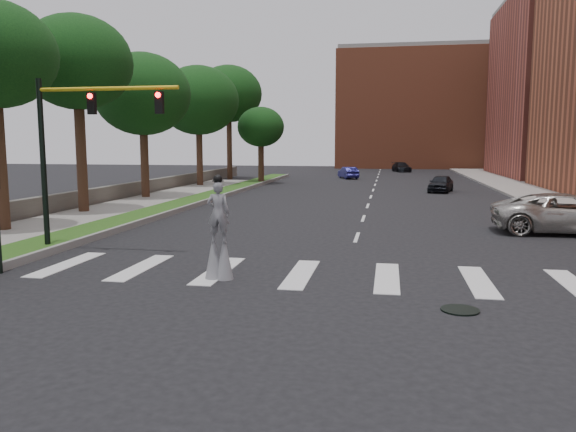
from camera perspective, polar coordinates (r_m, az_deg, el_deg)
The scene contains 19 objects.
ground_plane at distance 15.92m, azimuth 5.35°, elevation -6.92°, with size 160.00×160.00×0.00m, color black.
grass_median at distance 37.80m, azimuth -9.60°, elevation 1.55°, with size 2.00×60.00×0.25m, color #234B15.
median_curb at distance 37.45m, azimuth -8.09°, elevation 1.55°, with size 0.20×60.00×0.28m, color gray.
sidewalk_left at distance 30.12m, azimuth -21.47°, elevation -0.42°, with size 4.00×60.00×0.18m, color gray.
sidewalk_right at distance 42.08m, azimuth 25.65°, elevation 1.47°, with size 5.00×90.00×0.18m, color gray.
stone_wall at distance 41.73m, azimuth -15.81°, elevation 2.51°, with size 0.50×56.00×1.10m, color #57524A.
manhole at distance 14.04m, azimuth 17.08°, elevation -9.11°, with size 0.90×0.90×0.04m, color black.
building_backdrop at distance 93.63m, azimuth 13.31°, elevation 10.36°, with size 26.00×14.00×18.00m, color #A55134.
traffic_signal at distance 21.44m, azimuth -21.01°, elevation 7.52°, with size 5.30×0.23×6.20m.
stilt_performer at distance 16.34m, azimuth -7.06°, elevation -2.21°, with size 0.84×0.55×3.04m.
suv_crossing at distance 27.30m, azimuth 26.58°, elevation 0.21°, with size 2.91×6.30×1.75m, color #B3AFA9.
car_near at distance 46.86m, azimuth 15.27°, elevation 3.21°, with size 1.63×4.06×1.38m, color black.
car_mid at distance 62.54m, azimuth 6.13°, elevation 4.39°, with size 1.37×3.92×1.29m, color navy.
car_far at distance 78.31m, azimuth 11.45°, elevation 4.90°, with size 1.81×4.46×1.29m, color black.
tree_2 at distance 33.19m, azimuth -20.65°, elevation 14.31°, with size 5.92×5.92×10.75m.
tree_3 at distance 40.62m, azimuth -14.57°, elevation 11.86°, with size 6.61×6.61×10.07m.
tree_4 at distance 51.15m, azimuth -9.09°, elevation 11.50°, with size 7.14×7.14×10.69m.
tree_5 at distance 61.30m, azimuth -6.04°, elevation 12.21°, with size 7.06×7.06×12.11m.
tree_6 at distance 54.35m, azimuth -2.78°, elevation 8.98°, with size 4.47×4.47×7.35m.
Camera 1 is at (1.27, -15.37, 3.94)m, focal length 35.00 mm.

